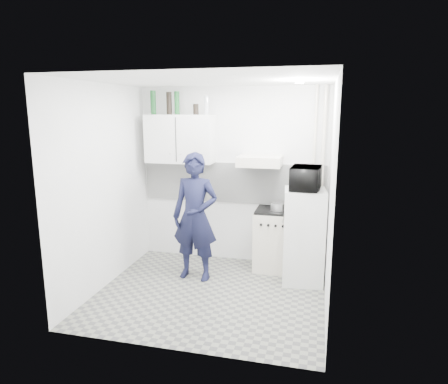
# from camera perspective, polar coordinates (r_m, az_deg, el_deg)

# --- Properties ---
(floor) EXTENTS (2.80, 2.80, 0.00)m
(floor) POSITION_cam_1_polar(r_m,az_deg,el_deg) (5.19, -1.95, -14.25)
(floor) COLOR slate
(floor) RESTS_ON ground
(ceiling) EXTENTS (2.80, 2.80, 0.00)m
(ceiling) POSITION_cam_1_polar(r_m,az_deg,el_deg) (4.68, -2.18, 15.71)
(ceiling) COLOR white
(ceiling) RESTS_ON wall_back
(wall_back) EXTENTS (2.80, 0.00, 2.80)m
(wall_back) POSITION_cam_1_polar(r_m,az_deg,el_deg) (5.96, 1.20, 2.31)
(wall_back) COLOR white
(wall_back) RESTS_ON floor
(wall_left) EXTENTS (0.00, 2.60, 2.60)m
(wall_left) POSITION_cam_1_polar(r_m,az_deg,el_deg) (5.32, -16.74, 0.67)
(wall_left) COLOR white
(wall_left) RESTS_ON floor
(wall_right) EXTENTS (0.00, 2.60, 2.60)m
(wall_right) POSITION_cam_1_polar(r_m,az_deg,el_deg) (4.60, 14.98, -0.90)
(wall_right) COLOR white
(wall_right) RESTS_ON floor
(person) EXTENTS (0.65, 0.45, 1.73)m
(person) POSITION_cam_1_polar(r_m,az_deg,el_deg) (5.36, -4.14, -3.55)
(person) COLOR black
(person) RESTS_ON floor
(stove) EXTENTS (0.53, 0.53, 0.85)m
(stove) POSITION_cam_1_polar(r_m,az_deg,el_deg) (5.83, 7.12, -6.85)
(stove) COLOR beige
(stove) RESTS_ON floor
(fridge) EXTENTS (0.57, 0.57, 1.26)m
(fridge) POSITION_cam_1_polar(r_m,az_deg,el_deg) (5.40, 11.29, -6.21)
(fridge) COLOR silver
(fridge) RESTS_ON floor
(stove_top) EXTENTS (0.51, 0.51, 0.03)m
(stove_top) POSITION_cam_1_polar(r_m,az_deg,el_deg) (5.70, 7.23, -2.62)
(stove_top) COLOR black
(stove_top) RESTS_ON stove
(saucepan) EXTENTS (0.19, 0.19, 0.11)m
(saucepan) POSITION_cam_1_polar(r_m,az_deg,el_deg) (5.62, 7.66, -2.10)
(saucepan) COLOR silver
(saucepan) RESTS_ON stove_top
(microwave) EXTENTS (0.56, 0.39, 0.30)m
(microwave) POSITION_cam_1_polar(r_m,az_deg,el_deg) (5.22, 11.63, 1.97)
(microwave) COLOR black
(microwave) RESTS_ON fridge
(bottle_a) EXTENTS (0.08, 0.08, 0.34)m
(bottle_a) POSITION_cam_1_polar(r_m,az_deg,el_deg) (6.08, -10.08, 12.46)
(bottle_a) COLOR #144C1E
(bottle_a) RESTS_ON upper_cabinet
(bottle_c) EXTENTS (0.08, 0.08, 0.32)m
(bottle_c) POSITION_cam_1_polar(r_m,az_deg,el_deg) (5.98, -7.85, 12.44)
(bottle_c) COLOR black
(bottle_c) RESTS_ON upper_cabinet
(bottle_d) EXTENTS (0.07, 0.07, 0.33)m
(bottle_d) POSITION_cam_1_polar(r_m,az_deg,el_deg) (5.94, -6.74, 12.51)
(bottle_d) COLOR #144C1E
(bottle_d) RESTS_ON upper_cabinet
(canister_b) EXTENTS (0.08, 0.08, 0.15)m
(canister_b) POSITION_cam_1_polar(r_m,az_deg,el_deg) (5.84, -4.04, 11.70)
(canister_b) COLOR black
(canister_b) RESTS_ON upper_cabinet
(bottle_e) EXTENTS (0.07, 0.07, 0.26)m
(bottle_e) POSITION_cam_1_polar(r_m,az_deg,el_deg) (5.80, -2.51, 12.28)
(bottle_e) COLOR #B2B7BC
(bottle_e) RESTS_ON upper_cabinet
(upper_cabinet) EXTENTS (1.00, 0.35, 0.70)m
(upper_cabinet) POSITION_cam_1_polar(r_m,az_deg,el_deg) (5.94, -6.29, 7.56)
(upper_cabinet) COLOR silver
(upper_cabinet) RESTS_ON wall_back
(range_hood) EXTENTS (0.60, 0.50, 0.14)m
(range_hood) POSITION_cam_1_polar(r_m,az_deg,el_deg) (5.60, 5.17, 4.45)
(range_hood) COLOR beige
(range_hood) RESTS_ON wall_back
(backsplash) EXTENTS (2.74, 0.03, 0.60)m
(backsplash) POSITION_cam_1_polar(r_m,az_deg,el_deg) (5.96, 1.17, 1.34)
(backsplash) COLOR white
(backsplash) RESTS_ON wall_back
(pipe_a) EXTENTS (0.05, 0.05, 2.60)m
(pipe_a) POSITION_cam_1_polar(r_m,az_deg,el_deg) (5.75, 13.79, 1.62)
(pipe_a) COLOR beige
(pipe_a) RESTS_ON floor
(pipe_b) EXTENTS (0.04, 0.04, 2.60)m
(pipe_b) POSITION_cam_1_polar(r_m,az_deg,el_deg) (5.75, 12.59, 1.68)
(pipe_b) COLOR beige
(pipe_b) RESTS_ON floor
(ceiling_spot_fixture) EXTENTS (0.10, 0.10, 0.02)m
(ceiling_spot_fixture) POSITION_cam_1_polar(r_m,az_deg,el_deg) (4.71, 10.74, 15.14)
(ceiling_spot_fixture) COLOR white
(ceiling_spot_fixture) RESTS_ON ceiling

